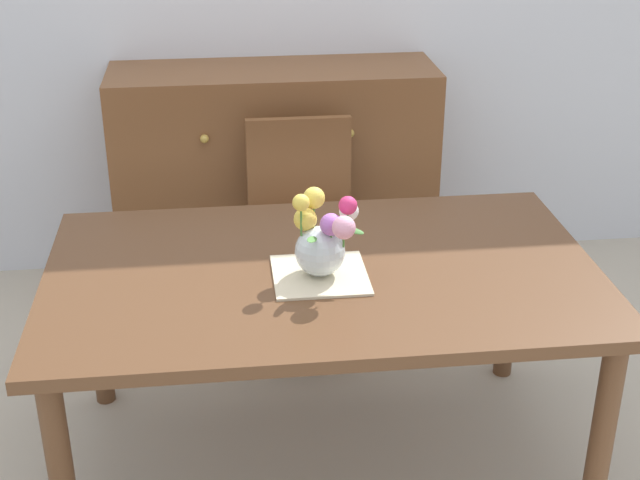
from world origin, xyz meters
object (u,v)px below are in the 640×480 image
(dresser, at_px, (275,179))
(dining_table, at_px, (322,291))
(flower_vase, at_px, (322,239))
(chair_far, at_px, (302,217))

(dresser, bearing_deg, dining_table, -87.74)
(flower_vase, bearing_deg, dresser, 91.92)
(dining_table, distance_m, chair_far, 0.86)
(chair_far, height_order, flower_vase, flower_vase)
(dresser, bearing_deg, flower_vase, -88.08)
(chair_far, bearing_deg, dresser, -81.23)
(dining_table, relative_size, flower_vase, 6.47)
(dresser, xyz_separation_m, flower_vase, (0.05, -1.38, 0.35))
(chair_far, xyz_separation_m, flower_vase, (-0.03, -0.90, 0.33))
(chair_far, xyz_separation_m, dresser, (-0.07, 0.48, -0.02))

